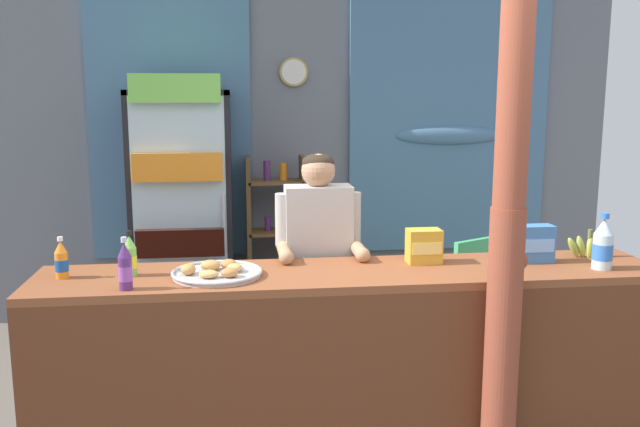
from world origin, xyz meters
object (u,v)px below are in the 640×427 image
Objects in this scene: snack_box_biscuit at (533,244)px; plastic_lawn_chair at (462,285)px; soda_bottle_water at (603,245)px; timber_post at (508,220)px; shopkeeper at (318,255)px; pastry_tray at (217,272)px; soda_bottle_grape_soda at (125,267)px; drink_fridge at (183,195)px; soda_bottle_lime_soda at (130,257)px; bottle_shelf_rack at (276,237)px; stall_counter at (357,350)px; soda_bottle_orange_soda at (61,261)px; snack_box_choco_powder at (424,246)px; banana_bunch at (589,246)px.

plastic_lawn_chair is at bearing 86.97° from snack_box_biscuit.
timber_post is at bearing -156.80° from soda_bottle_water.
pastry_tray is (-0.56, -0.46, 0.04)m from shopkeeper.
soda_bottle_grape_soda is 0.55× the size of pastry_tray.
drink_fridge is (-1.63, 2.31, -0.20)m from timber_post.
drink_fridge is at bearing 98.89° from pastry_tray.
soda_bottle_lime_soda is (-0.98, -0.39, 0.11)m from shopkeeper.
drink_fridge is at bearing 136.53° from snack_box_biscuit.
timber_post reaches higher than pastry_tray.
soda_bottle_grape_soda is (-0.83, -2.33, 0.37)m from bottle_shelf_rack.
stall_counter is at bearing -7.88° from pastry_tray.
stall_counter is at bearing -83.25° from bottle_shelf_rack.
soda_bottle_orange_soda is 1.14× the size of snack_box_choco_powder.
snack_box_choco_powder is at bearing 11.97° from soda_bottle_grape_soda.
soda_bottle_lime_soda reaches higher than stall_counter.
pastry_tray is (-1.73, -1.34, 0.51)m from plastic_lawn_chair.
soda_bottle_grape_soda is (-0.10, -2.12, -0.02)m from drink_fridge.
pastry_tray is at bearing -8.48° from soda_bottle_lime_soda.
snack_box_biscuit reaches higher than plastic_lawn_chair.
timber_post is 1.94m from plastic_lawn_chair.
bottle_shelf_rack is 6.11× the size of soda_bottle_lime_soda.
soda_bottle_water is 0.90m from snack_box_choco_powder.
soda_bottle_orange_soda reaches higher than snack_box_choco_powder.
soda_bottle_grape_soda is (-1.73, 0.19, -0.21)m from timber_post.
plastic_lawn_chair is at bearing 37.22° from shopkeeper.
stall_counter is at bearing -169.96° from snack_box_biscuit.
soda_bottle_grape_soda is at bearing -146.60° from shopkeeper.
snack_box_biscuit is at bearing 53.08° from timber_post.
snack_box_choco_powder is at bearing 7.13° from pastry_tray.
soda_bottle_water is 0.34m from snack_box_biscuit.
bottle_shelf_rack is at bearing 109.68° from timber_post.
soda_bottle_grape_soda is (-2.13, -1.52, 0.60)m from plastic_lawn_chair.
pastry_tray is at bearing 164.35° from timber_post.
soda_bottle_lime_soda is at bearing 0.37° from soda_bottle_orange_soda.
soda_bottle_water reaches higher than plastic_lawn_chair.
plastic_lawn_chair is at bearing 76.75° from timber_post.
soda_bottle_grape_soda is (-2.35, -0.08, -0.02)m from soda_bottle_water.
shopkeeper is (-0.13, 0.55, 0.36)m from stall_counter.
snack_box_biscuit is at bearing 10.04° from stall_counter.
soda_bottle_water is at bearing -42.20° from drink_fridge.
snack_box_choco_powder is (0.39, 0.23, 0.47)m from stall_counter.
stall_counter is 15.53× the size of soda_bottle_orange_soda.
snack_box_biscuit is (0.34, 0.45, -0.22)m from timber_post.
shopkeeper is (0.14, -1.70, 0.25)m from bottle_shelf_rack.
shopkeeper is at bearing -85.31° from bottle_shelf_rack.
shopkeeper is 3.47× the size of pastry_tray.
soda_bottle_water is at bearing -15.36° from snack_box_choco_powder.
timber_post is 0.61m from snack_box_choco_powder.
soda_bottle_lime_soda is 0.51× the size of pastry_tray.
banana_bunch is (1.33, 0.24, 0.44)m from stall_counter.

